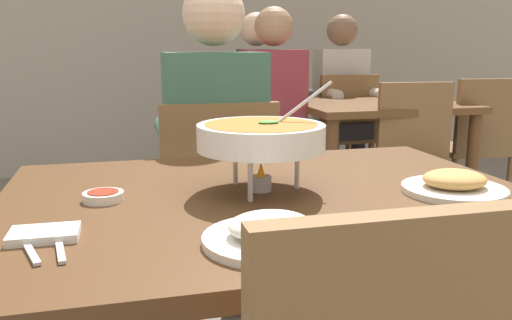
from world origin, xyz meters
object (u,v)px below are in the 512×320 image
(patron_bg_middle, at_px, (342,95))
(rice_plate, at_px, (271,233))
(patron_bg_left, at_px, (262,98))
(patron_bg_right, at_px, (271,106))
(appetizer_plate, at_px, (454,184))
(chair_bg_corner, at_px, (476,140))
(sauce_dish, at_px, (103,196))
(chair_bg_left, at_px, (260,132))
(chair_bg_middle, at_px, (342,129))
(chair_bg_window, at_px, (421,157))
(chair_bg_right, at_px, (280,144))
(chair_diner_main, at_px, (216,204))
(dining_table_far, at_px, (378,124))
(curry_bowl, at_px, (261,137))
(diner_main, at_px, (214,141))
(dining_table_main, at_px, (272,238))

(patron_bg_middle, bearing_deg, rice_plate, -115.78)
(rice_plate, xyz_separation_m, patron_bg_left, (0.70, 2.68, -0.03))
(patron_bg_middle, bearing_deg, patron_bg_right, -141.90)
(appetizer_plate, distance_m, chair_bg_corner, 2.32)
(sauce_dish, bearing_deg, rice_plate, -50.05)
(chair_bg_left, distance_m, patron_bg_left, 0.24)
(chair_bg_middle, bearing_deg, appetizer_plate, -107.70)
(sauce_dish, distance_m, patron_bg_right, 2.04)
(rice_plate, distance_m, chair_bg_window, 2.11)
(chair_bg_left, relative_size, chair_bg_corner, 1.00)
(rice_plate, relative_size, chair_bg_left, 0.27)
(chair_bg_right, bearing_deg, appetizer_plate, -95.14)
(appetizer_plate, bearing_deg, chair_diner_main, 116.16)
(dining_table_far, distance_m, chair_bg_middle, 0.54)
(chair_bg_left, bearing_deg, patron_bg_right, -97.26)
(curry_bowl, height_order, appetizer_plate, curry_bowl)
(chair_bg_window, bearing_deg, curry_bowl, -133.56)
(chair_bg_middle, xyz_separation_m, patron_bg_right, (-0.66, -0.48, 0.24))
(diner_main, height_order, chair_bg_corner, diner_main)
(chair_diner_main, distance_m, appetizer_plate, 0.98)
(dining_table_far, bearing_deg, appetizer_plate, -112.37)
(rice_plate, bearing_deg, chair_bg_left, 75.54)
(rice_plate, xyz_separation_m, chair_bg_right, (0.69, 2.20, -0.26))
(chair_bg_right, bearing_deg, chair_bg_left, 89.62)
(patron_bg_right, bearing_deg, dining_table_main, -105.98)
(chair_bg_window, distance_m, patron_bg_right, 0.90)
(rice_plate, xyz_separation_m, dining_table_far, (1.29, 2.12, -0.15))
(chair_bg_left, xyz_separation_m, patron_bg_right, (-0.06, -0.50, 0.24))
(sauce_dish, bearing_deg, chair_bg_middle, 55.68)
(patron_bg_left, relative_size, patron_bg_right, 1.00)
(appetizer_plate, distance_m, dining_table_far, 2.07)
(rice_plate, distance_m, appetizer_plate, 0.55)
(chair_bg_corner, bearing_deg, sauce_dish, -142.97)
(diner_main, height_order, rice_plate, diner_main)
(chair_bg_right, xyz_separation_m, chair_bg_corner, (1.24, -0.18, 0.00))
(curry_bowl, relative_size, rice_plate, 1.39)
(chair_bg_window, bearing_deg, appetizer_plate, -119.30)
(rice_plate, distance_m, chair_bg_corner, 2.80)
(chair_diner_main, relative_size, patron_bg_middle, 0.69)
(dining_table_far, distance_m, chair_bg_right, 0.62)
(dining_table_main, height_order, sauce_dish, sauce_dish)
(appetizer_plate, xyz_separation_m, chair_bg_middle, (0.78, 2.44, -0.26))
(diner_main, distance_m, chair_bg_right, 1.28)
(diner_main, xyz_separation_m, patron_bg_left, (0.61, 1.59, 0.00))
(chair_bg_corner, bearing_deg, patron_bg_middle, 132.15)
(dining_table_main, bearing_deg, chair_diner_main, 90.00)
(chair_bg_middle, bearing_deg, dining_table_far, -89.10)
(diner_main, height_order, chair_bg_left, diner_main)
(curry_bowl, relative_size, chair_bg_window, 0.37)
(chair_diner_main, xyz_separation_m, chair_bg_corner, (1.84, 0.96, 0.00))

